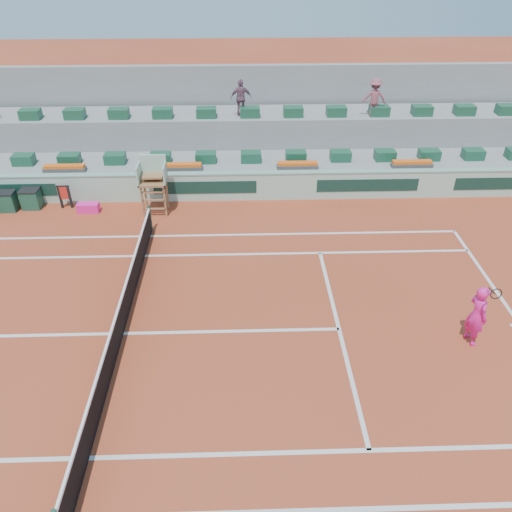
# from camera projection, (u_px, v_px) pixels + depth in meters

# --- Properties ---
(ground) EXTENTS (90.00, 90.00, 0.00)m
(ground) POSITION_uv_depth(u_px,v_px,m) (123.00, 334.00, 14.70)
(ground) COLOR #96351D
(ground) RESTS_ON ground
(seating_tier_lower) EXTENTS (36.00, 4.00, 1.20)m
(seating_tier_lower) POSITION_uv_depth(u_px,v_px,m) (165.00, 167.00, 23.24)
(seating_tier_lower) COLOR gray
(seating_tier_lower) RESTS_ON ground
(seating_tier_upper) EXTENTS (36.00, 2.40, 2.60)m
(seating_tier_upper) POSITION_uv_depth(u_px,v_px,m) (167.00, 140.00, 24.18)
(seating_tier_upper) COLOR gray
(seating_tier_upper) RESTS_ON ground
(stadium_back_wall) EXTENTS (36.00, 0.40, 4.40)m
(stadium_back_wall) POSITION_uv_depth(u_px,v_px,m) (169.00, 111.00, 25.01)
(stadium_back_wall) COLOR gray
(stadium_back_wall) RESTS_ON ground
(player_bag) EXTENTS (0.89, 0.39, 0.39)m
(player_bag) POSITION_uv_depth(u_px,v_px,m) (88.00, 208.00, 20.76)
(player_bag) COLOR #FF2193
(player_bag) RESTS_ON ground
(spectator_mid) EXTENTS (1.00, 0.48, 1.65)m
(spectator_mid) POSITION_uv_depth(u_px,v_px,m) (241.00, 98.00, 22.73)
(spectator_mid) COLOR #7C5365
(spectator_mid) RESTS_ON seating_tier_upper
(spectator_right) EXTENTS (1.16, 0.74, 1.70)m
(spectator_right) POSITION_uv_depth(u_px,v_px,m) (374.00, 97.00, 22.70)
(spectator_right) COLOR #904851
(spectator_right) RESTS_ON seating_tier_upper
(court_lines) EXTENTS (23.89, 11.09, 0.01)m
(court_lines) POSITION_uv_depth(u_px,v_px,m) (123.00, 333.00, 14.70)
(court_lines) COLOR silver
(court_lines) RESTS_ON ground
(tennis_net) EXTENTS (0.10, 11.97, 1.10)m
(tennis_net) POSITION_uv_depth(u_px,v_px,m) (121.00, 320.00, 14.40)
(tennis_net) COLOR black
(tennis_net) RESTS_ON ground
(advertising_hoarding) EXTENTS (36.00, 0.34, 1.26)m
(advertising_hoarding) POSITION_uv_depth(u_px,v_px,m) (159.00, 187.00, 21.40)
(advertising_hoarding) COLOR #9EC7B0
(advertising_hoarding) RESTS_ON ground
(umpire_chair) EXTENTS (1.10, 0.90, 2.40)m
(umpire_chair) POSITION_uv_depth(u_px,v_px,m) (153.00, 177.00, 20.06)
(umpire_chair) COLOR brown
(umpire_chair) RESTS_ON ground
(seat_row_lower) EXTENTS (32.90, 0.60, 0.44)m
(seat_row_lower) POSITION_uv_depth(u_px,v_px,m) (161.00, 158.00, 22.04)
(seat_row_lower) COLOR #194C32
(seat_row_lower) RESTS_ON seating_tier_lower
(seat_row_upper) EXTENTS (32.90, 0.60, 0.44)m
(seat_row_upper) POSITION_uv_depth(u_px,v_px,m) (163.00, 113.00, 22.84)
(seat_row_upper) COLOR #194C32
(seat_row_upper) RESTS_ON seating_tier_upper
(flower_planters) EXTENTS (26.80, 0.36, 0.28)m
(flower_planters) POSITION_uv_depth(u_px,v_px,m) (123.00, 167.00, 21.39)
(flower_planters) COLOR #464646
(flower_planters) RESTS_ON seating_tier_lower
(drink_cooler_a) EXTENTS (0.77, 0.67, 0.84)m
(drink_cooler_a) POSITION_uv_depth(u_px,v_px,m) (31.00, 199.00, 20.96)
(drink_cooler_a) COLOR #174632
(drink_cooler_a) RESTS_ON ground
(drink_cooler_b) EXTENTS (0.70, 0.61, 0.84)m
(drink_cooler_b) POSITION_uv_depth(u_px,v_px,m) (8.00, 201.00, 20.76)
(drink_cooler_b) COLOR #174632
(drink_cooler_b) RESTS_ON ground
(towel_rack) EXTENTS (0.52, 0.09, 1.03)m
(towel_rack) POSITION_uv_depth(u_px,v_px,m) (64.00, 195.00, 20.84)
(towel_rack) COLOR black
(towel_rack) RESTS_ON ground
(tennis_player) EXTENTS (0.60, 0.95, 2.28)m
(tennis_player) POSITION_uv_depth(u_px,v_px,m) (477.00, 315.00, 13.93)
(tennis_player) COLOR #FF2193
(tennis_player) RESTS_ON ground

